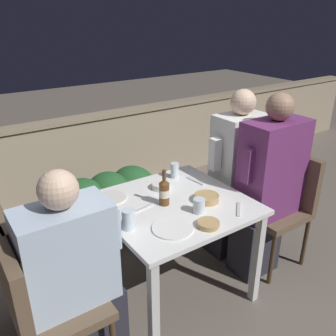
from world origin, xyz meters
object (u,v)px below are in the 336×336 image
(person_purple_stripe, at_px, (267,188))
(chair_right_far, at_px, (250,183))
(person_white_polo, at_px, (234,174))
(chair_left_near, at_px, (39,301))
(person_blue_shirt, at_px, (77,276))
(beer_bottle, at_px, (164,192))
(chair_right_near, at_px, (282,198))
(chair_left_far, at_px, (29,261))

(person_purple_stripe, distance_m, chair_right_far, 0.39)
(person_white_polo, bearing_deg, chair_left_near, -168.24)
(person_blue_shirt, bearing_deg, chair_left_near, -180.00)
(person_white_polo, height_order, beer_bottle, person_white_polo)
(chair_right_near, xyz_separation_m, beer_bottle, (-0.98, 0.17, 0.27))
(person_blue_shirt, distance_m, beer_bottle, 0.73)
(beer_bottle, bearing_deg, person_blue_shirt, -163.90)
(person_purple_stripe, bearing_deg, chair_right_near, 0.00)
(person_blue_shirt, height_order, person_purple_stripe, person_purple_stripe)
(chair_left_near, xyz_separation_m, person_white_polo, (1.65, 0.34, 0.14))
(chair_right_near, distance_m, beer_bottle, 1.03)
(chair_left_far, relative_size, beer_bottle, 3.73)
(chair_left_near, bearing_deg, person_blue_shirt, 0.00)
(chair_right_near, bearing_deg, chair_left_near, -179.27)
(chair_right_near, distance_m, person_purple_stripe, 0.24)
(person_blue_shirt, relative_size, beer_bottle, 5.07)
(person_blue_shirt, bearing_deg, person_white_polo, 13.35)
(person_white_polo, bearing_deg, chair_right_far, 0.00)
(chair_right_far, bearing_deg, person_white_polo, 180.00)
(chair_right_near, distance_m, chair_right_far, 0.32)
(person_blue_shirt, bearing_deg, beer_bottle, 16.10)
(chair_left_near, bearing_deg, beer_bottle, 12.52)
(chair_right_near, bearing_deg, person_purple_stripe, 180.00)
(chair_left_near, xyz_separation_m, beer_bottle, (0.88, 0.19, 0.27))
(chair_right_near, relative_size, person_purple_stripe, 0.65)
(chair_left_near, distance_m, chair_right_near, 1.86)
(chair_left_near, bearing_deg, person_purple_stripe, 0.81)
(person_blue_shirt, distance_m, chair_right_far, 1.68)
(chair_right_far, xyz_separation_m, beer_bottle, (-0.97, -0.15, 0.27))
(chair_left_near, xyz_separation_m, person_blue_shirt, (0.20, 0.00, 0.06))
(person_blue_shirt, xyz_separation_m, person_white_polo, (1.44, 0.34, 0.08))
(chair_left_near, bearing_deg, chair_left_far, 82.87)
(beer_bottle, bearing_deg, chair_left_near, -167.48)
(person_blue_shirt, height_order, beer_bottle, person_blue_shirt)
(chair_right_far, distance_m, beer_bottle, 1.01)
(chair_left_far, height_order, beer_bottle, beer_bottle)
(person_purple_stripe, xyz_separation_m, beer_bottle, (-0.79, 0.17, 0.12))
(person_white_polo, bearing_deg, person_purple_stripe, -87.12)
(person_white_polo, bearing_deg, beer_bottle, -169.11)
(person_blue_shirt, bearing_deg, chair_right_near, 0.82)
(person_purple_stripe, bearing_deg, chair_left_near, -179.19)
(chair_right_near, xyz_separation_m, person_white_polo, (-0.21, 0.32, 0.14))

